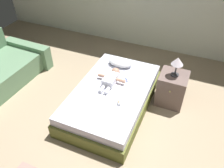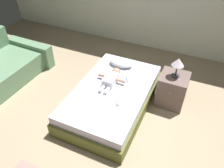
# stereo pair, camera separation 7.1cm
# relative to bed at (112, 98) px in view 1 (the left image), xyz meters

# --- Properties ---
(ground_plane) EXTENTS (8.00, 8.00, 0.00)m
(ground_plane) POSITION_rel_bed_xyz_m (-0.03, -0.70, -0.19)
(ground_plane) COLOR tan
(bed) EXTENTS (1.18, 1.99, 0.39)m
(bed) POSITION_rel_bed_xyz_m (0.00, 0.00, 0.00)
(bed) COLOR #575D25
(bed) RESTS_ON ground_plane
(pillow) EXTENTS (0.45, 0.28, 0.13)m
(pillow) POSITION_rel_bed_xyz_m (-0.12, 0.69, 0.27)
(pillow) COLOR white
(pillow) RESTS_ON bed
(baby) EXTENTS (0.49, 0.61, 0.15)m
(baby) POSITION_rel_bed_xyz_m (-0.09, 0.17, 0.26)
(baby) COLOR white
(baby) RESTS_ON bed
(toothbrush) EXTENTS (0.09, 0.12, 0.02)m
(toothbrush) POSITION_rel_bed_xyz_m (0.14, 0.32, 0.21)
(toothbrush) COLOR blue
(toothbrush) RESTS_ON bed
(nightstand) EXTENTS (0.46, 0.49, 0.58)m
(nightstand) POSITION_rel_bed_xyz_m (0.90, 0.52, 0.10)
(nightstand) COLOR #69544F
(nightstand) RESTS_ON ground_plane
(lamp) EXTENTS (0.19, 0.19, 0.34)m
(lamp) POSITION_rel_bed_xyz_m (0.90, 0.52, 0.64)
(lamp) COLOR #333338
(lamp) RESTS_ON nightstand
(baby_bottle) EXTENTS (0.08, 0.10, 0.07)m
(baby_bottle) POSITION_rel_bed_xyz_m (0.24, -0.29, 0.22)
(baby_bottle) COLOR white
(baby_bottle) RESTS_ON bed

